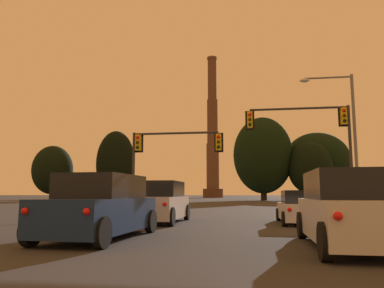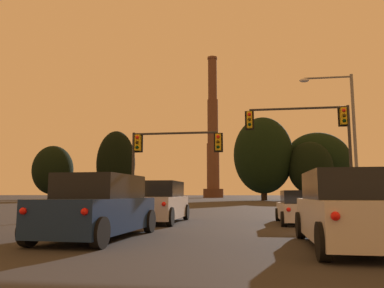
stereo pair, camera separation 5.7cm
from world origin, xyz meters
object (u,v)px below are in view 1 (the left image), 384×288
Objects in this scene: hatchback_right_lane_front at (301,208)px; smokestack at (213,141)px; suv_right_lane_second at (350,210)px; suv_left_lane_front at (160,202)px; traffic_light_overhead_left at (164,151)px; street_lamp at (346,127)px; traffic_light_overhead_right at (315,131)px; suv_left_lane_second at (101,207)px.

smokestack reaches higher than hatchback_right_lane_front.
suv_left_lane_front is (-6.44, 7.19, 0.00)m from suv_right_lane_second.
traffic_light_overhead_left reaches higher than suv_left_lane_front.
street_lamp is at bearing -79.60° from smokestack.
traffic_light_overhead_right reaches higher than suv_right_lane_second.
suv_left_lane_second is 0.83× the size of traffic_light_overhead_left.
suv_left_lane_second is 13.19m from traffic_light_overhead_left.
traffic_light_overhead_left reaches higher than hatchback_right_lane_front.
smokestack is at bearing 98.18° from suv_right_lane_second.
suv_right_lane_second is at bearing -82.99° from smokestack.
hatchback_right_lane_front is 10.19m from street_lamp.
traffic_light_overhead_right reaches higher than suv_left_lane_front.
hatchback_right_lane_front is at bearing -105.69° from traffic_light_overhead_right.
traffic_light_overhead_left is at bearing -86.52° from smokestack.
hatchback_right_lane_front is at bearing -117.06° from street_lamp.
smokestack reaches higher than suv_right_lane_second.
suv_right_lane_second is 0.74× the size of traffic_light_overhead_right.
hatchback_right_lane_front is 105.92m from smokestack.
suv_left_lane_second is (-6.74, 1.00, 0.00)m from suv_right_lane_second.
suv_left_lane_front is 0.73× the size of traffic_light_overhead_right.
suv_left_lane_second is 0.74× the size of traffic_light_overhead_right.
suv_left_lane_second is at bearing -135.59° from hatchback_right_lane_front.
hatchback_right_lane_front is 0.45× the size of street_lamp.
street_lamp is (4.07, 7.97, 4.88)m from hatchback_right_lane_front.
smokestack reaches higher than suv_left_lane_second.
smokestack is (-5.90, 97.16, 14.33)m from traffic_light_overhead_left.
traffic_light_overhead_right is at bearing 59.83° from suv_left_lane_second.
suv_left_lane_front is 0.81× the size of traffic_light_overhead_left.
traffic_light_overhead_right is (1.71, 14.07, 4.26)m from suv_right_lane_second.
traffic_light_overhead_left is at bearing 120.54° from suv_right_lane_second.
suv_right_lane_second is 7.37m from hatchback_right_lane_front.
street_lamp is at bearing 30.07° from traffic_light_overhead_right.
street_lamp is (10.33, 8.14, 4.64)m from suv_left_lane_front.
smokestack is (-17.55, 95.58, 12.85)m from street_lamp.
suv_left_lane_second is at bearing -126.56° from street_lamp.
traffic_light_overhead_right is (1.88, 6.70, 4.49)m from hatchback_right_lane_front.
hatchback_right_lane_front is at bearing -82.59° from smokestack.
traffic_light_overhead_right is at bearing 74.57° from hatchback_right_lane_front.
street_lamp is (3.90, 15.34, 4.64)m from suv_right_lane_second.
suv_right_lane_second is at bearing -96.92° from traffic_light_overhead_right.
suv_right_lane_second is 0.11× the size of smokestack.
smokestack reaches higher than street_lamp.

